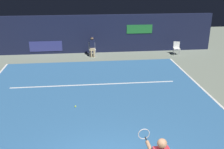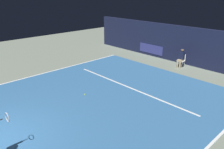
# 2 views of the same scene
# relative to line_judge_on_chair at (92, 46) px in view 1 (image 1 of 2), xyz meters

# --- Properties ---
(ground_plane) EXTENTS (33.19, 33.19, 0.00)m
(ground_plane) POSITION_rel_line_judge_on_chair_xyz_m (-0.12, -7.03, -0.69)
(ground_plane) COLOR gray
(court_surface) EXTENTS (10.37, 11.65, 0.01)m
(court_surface) POSITION_rel_line_judge_on_chair_xyz_m (-0.12, -7.03, -0.68)
(court_surface) COLOR #336699
(court_surface) RESTS_ON ground
(line_sideline_left) EXTENTS (0.10, 11.65, 0.01)m
(line_sideline_left) POSITION_rel_line_judge_on_chair_xyz_m (5.02, -7.03, -0.67)
(line_sideline_left) COLOR white
(line_sideline_left) RESTS_ON court_surface
(line_service) EXTENTS (8.09, 0.10, 0.01)m
(line_service) POSITION_rel_line_judge_on_chair_xyz_m (-0.12, -4.99, -0.67)
(line_service) COLOR white
(line_service) RESTS_ON court_surface
(back_wall) EXTENTS (17.29, 0.33, 2.60)m
(back_wall) POSITION_rel_line_judge_on_chair_xyz_m (-0.12, 0.99, 0.61)
(back_wall) COLOR #141933
(back_wall) RESTS_ON ground
(line_judge_on_chair) EXTENTS (0.46, 0.55, 1.32)m
(line_judge_on_chair) POSITION_rel_line_judge_on_chair_xyz_m (0.00, 0.00, 0.00)
(line_judge_on_chair) COLOR white
(line_judge_on_chair) RESTS_ON ground
(courtside_chair_near) EXTENTS (0.49, 0.47, 0.88)m
(courtside_chair_near) POSITION_rel_line_judge_on_chair_xyz_m (5.74, -0.24, -0.18)
(courtside_chair_near) COLOR white
(courtside_chair_near) RESTS_ON ground
(tennis_ball) EXTENTS (0.07, 0.07, 0.07)m
(tennis_ball) POSITION_rel_line_judge_on_chair_xyz_m (-0.97, -7.29, -0.64)
(tennis_ball) COLOR #CCE033
(tennis_ball) RESTS_ON court_surface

